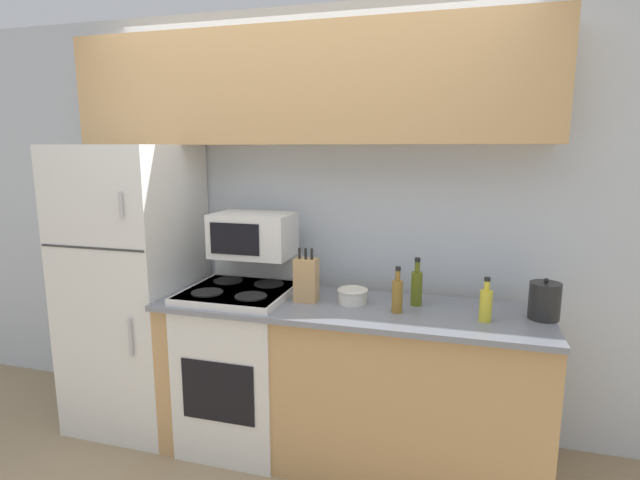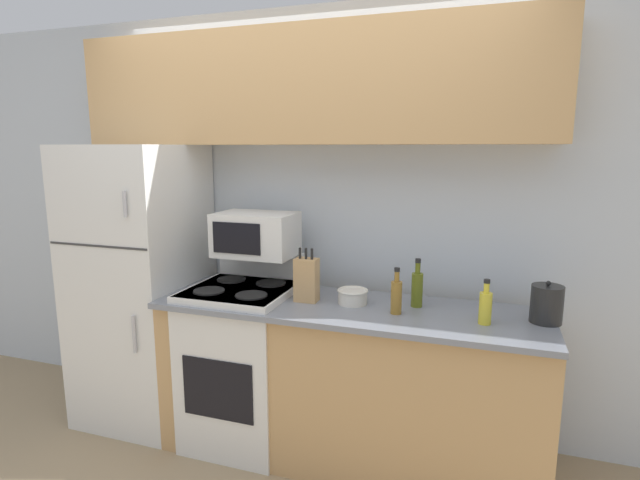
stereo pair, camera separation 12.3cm
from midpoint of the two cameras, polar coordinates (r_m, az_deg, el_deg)
name	(u,v)px [view 2 (the right image)]	position (r m, az deg, el deg)	size (l,w,h in m)	color
ground_plane	(270,474)	(2.98, -4.45, -25.15)	(12.00, 12.00, 0.00)	tan
wall_back	(314,222)	(3.13, 0.46, 2.10)	(8.00, 0.05, 2.55)	silver
lower_cabinets	(347,382)	(2.89, 4.40, -15.89)	(2.07, 0.63, 0.90)	tan
refrigerator	(141,284)	(3.37, -18.76, -4.83)	(0.69, 0.72, 1.75)	white
upper_cabinets	(303,87)	(2.95, -0.67, 17.05)	(2.76, 0.31, 0.64)	tan
stove	(243,361)	(3.06, -7.59, -13.61)	(0.58, 0.61, 1.10)	white
microwave	(256,234)	(2.94, -6.16, 0.65)	(0.46, 0.32, 0.25)	white
knife_block	(307,280)	(2.73, -0.25, -4.56)	(0.12, 0.09, 0.30)	tan
bowl	(353,296)	(2.72, 5.07, -6.40)	(0.17, 0.17, 0.08)	silver
bottle_cooking_spray	(485,306)	(2.54, 19.72, -7.18)	(0.06, 0.06, 0.22)	gold
bottle_olive_oil	(417,288)	(2.71, 12.33, -5.38)	(0.06, 0.06, 0.26)	#5B6619
bottle_vinegar	(396,296)	(2.58, 10.09, -6.30)	(0.06, 0.06, 0.24)	olive
kettle	(547,304)	(2.68, 25.71, -6.62)	(0.15, 0.15, 0.21)	black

